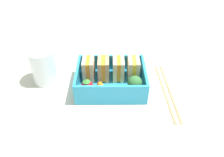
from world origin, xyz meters
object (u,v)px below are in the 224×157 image
sandwich_left (90,68)px  chopstick_pair (168,91)px  sandwich_center_left (105,68)px  sandwich_center (119,68)px  drinking_glass (45,66)px  carrot_stick_left (104,90)px  sandwich_center_right (134,68)px  folded_napkin (121,136)px  broccoli_floret (136,83)px  carrot_stick_far_left (120,90)px  strawberry_far_left (88,86)px

sandwich_left → chopstick_pair: bearing=-12.7°
sandwich_center_left → sandwich_center: bearing=0.0°
sandwich_left → drinking_glass: size_ratio=0.62×
carrot_stick_left → sandwich_left: bearing=123.1°
sandwich_left → sandwich_center_right: size_ratio=1.00×
sandwich_left → chopstick_pair: (19.35, -4.36, -3.63)cm
chopstick_pair → drinking_glass: (-30.55, 4.80, 4.15)cm
sandwich_left → folded_napkin: sandwich_left is taller
sandwich_center → folded_napkin: 17.62cm
sandwich_center_right → sandwich_center_left: bearing=180.0°
chopstick_pair → sandwich_left: bearing=167.3°
chopstick_pair → drinking_glass: drinking_glass is taller
sandwich_center_right → broccoli_floret: 5.20cm
sandwich_left → carrot_stick_far_left: (7.41, -5.54, -2.26)cm
broccoli_floret → sandwich_center: bearing=125.4°
sandwich_center → strawberry_far_left: sandwich_center is taller
sandwich_center_right → folded_napkin: sandwich_center_right is taller
sandwich_center → carrot_stick_far_left: (-0.00, -5.54, -2.26)cm
sandwich_center_left → carrot_stick_left: bearing=-90.9°
sandwich_left → chopstick_pair: size_ratio=0.28×
strawberry_far_left → carrot_stick_far_left: strawberry_far_left is taller
sandwich_center → strawberry_far_left: (-7.48, -5.32, -1.16)cm
broccoli_floret → carrot_stick_left: bearing=-177.3°
strawberry_far_left → broccoli_floret: bearing=0.7°
sandwich_left → broccoli_floret: 12.26cm
sandwich_center_left → chopstick_pair: size_ratio=0.28×
strawberry_far_left → folded_napkin: (7.30, -11.89, -2.62)cm
sandwich_center → carrot_stick_left: (-3.79, -5.54, -2.12)cm
sandwich_center → chopstick_pair: bearing=-20.1°
sandwich_left → carrot_stick_far_left: size_ratio=1.41×
sandwich_center_right → carrot_stick_far_left: bearing=-123.8°
sandwich_center_left → strawberry_far_left: (-3.78, -5.32, -1.16)cm
carrot_stick_far_left → chopstick_pair: 12.08cm
chopstick_pair → carrot_stick_left: bearing=-175.7°
broccoli_floret → chopstick_pair: size_ratio=0.21×
strawberry_far_left → carrot_stick_left: size_ratio=0.76×
carrot_stick_left → drinking_glass: 16.20cm
sandwich_left → chopstick_pair: sandwich_left is taller
drinking_glass → folded_napkin: (18.43, -17.65, -4.30)cm
sandwich_left → strawberry_far_left: 5.45cm
sandwich_left → broccoli_floret: size_ratio=1.33×
broccoli_floret → chopstick_pair: (8.25, 0.82, -3.21)cm
sandwich_center_left → sandwich_center_right: same height
strawberry_far_left → sandwich_center: bearing=35.4°
carrot_stick_left → folded_napkin: 12.33cm
sandwich_center_left → drinking_glass: 14.92cm
broccoli_floret → folded_napkin: (-3.87, -12.03, -3.36)cm
strawberry_far_left → drinking_glass: size_ratio=0.40×
sandwich_center_right → drinking_glass: bearing=178.9°
folded_napkin → drinking_glass: bearing=136.2°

